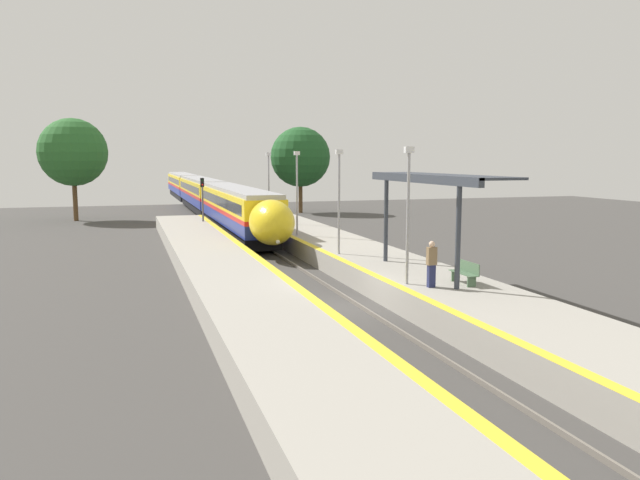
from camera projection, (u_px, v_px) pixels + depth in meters
name	position (u px, v px, depth m)	size (l,w,h in m)	color
ground_plane	(341.00, 308.00, 24.95)	(120.00, 120.00, 0.00)	#423F3D
rail_left	(324.00, 307.00, 24.73)	(0.08, 90.00, 0.15)	slate
rail_right	(358.00, 305.00, 25.15)	(0.08, 90.00, 0.15)	slate
train	(202.00, 193.00, 68.56)	(2.73, 71.98, 3.75)	black
platform_right	(429.00, 289.00, 26.04)	(4.44, 64.00, 1.04)	#9E998E
platform_left	(250.00, 301.00, 23.80)	(3.98, 64.00, 1.04)	#9E998E
platform_bench	(465.00, 272.00, 24.49)	(0.44, 1.63, 0.89)	#4C6B4C
person_waiting	(432.00, 263.00, 23.79)	(0.36, 0.24, 1.79)	navy
railway_signal	(203.00, 200.00, 48.80)	(0.28, 0.28, 4.43)	#59595E
lamppost_near	(408.00, 206.00, 24.14)	(0.36, 0.20, 5.36)	#9E9EA3
lamppost_mid	(339.00, 195.00, 31.92)	(0.36, 0.20, 5.36)	#9E9EA3
lamppost_far	(297.00, 188.00, 39.70)	(0.36, 0.20, 5.36)	#9E9EA3
lamppost_farthest	(269.00, 183.00, 47.48)	(0.36, 0.20, 5.36)	#9E9EA3
station_canopy	(431.00, 182.00, 26.44)	(2.02, 9.79, 4.24)	#333842
background_tree_left	(73.00, 152.00, 59.00)	(6.41, 6.41, 9.74)	brown
background_tree_right	(300.00, 157.00, 67.83)	(6.50, 6.50, 9.36)	brown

